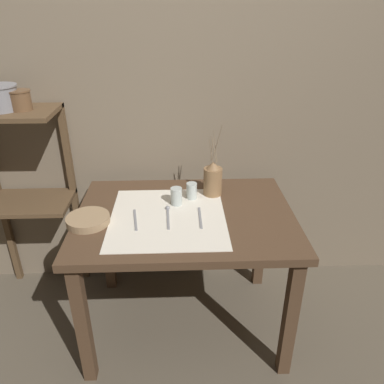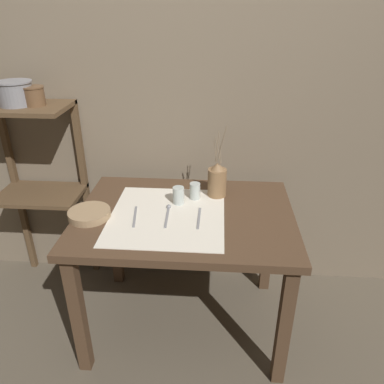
{
  "view_description": "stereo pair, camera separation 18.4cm",
  "coord_description": "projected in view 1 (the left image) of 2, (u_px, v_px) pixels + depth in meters",
  "views": [
    {
      "loc": [
        -0.03,
        -1.64,
        1.7
      ],
      "look_at": [
        0.04,
        0.0,
        0.86
      ],
      "focal_mm": 35.0,
      "sensor_mm": 36.0,
      "label": 1
    },
    {
      "loc": [
        0.16,
        -1.64,
        1.7
      ],
      "look_at": [
        0.04,
        0.0,
        0.86
      ],
      "focal_mm": 35.0,
      "sensor_mm": 36.0,
      "label": 2
    }
  ],
  "objects": [
    {
      "name": "glass_tumbler_far",
      "position": [
        192.0,
        191.0,
        2.02
      ],
      "size": [
        0.06,
        0.06,
        0.09
      ],
      "color": "#B7C1BC",
      "rests_on": "wooden_table"
    },
    {
      "name": "wooden_bowl",
      "position": [
        88.0,
        220.0,
        1.8
      ],
      "size": [
        0.21,
        0.21,
        0.04
      ],
      "color": "#9E7F5B",
      "rests_on": "wooden_table"
    },
    {
      "name": "wooden_shelf_unit",
      "position": [
        24.0,
        173.0,
        2.13
      ],
      "size": [
        0.49,
        0.33,
        1.2
      ],
      "color": "brown",
      "rests_on": "ground_plane"
    },
    {
      "name": "fork_outer",
      "position": [
        200.0,
        218.0,
        1.85
      ],
      "size": [
        0.01,
        0.2,
        0.0
      ],
      "color": "gray",
      "rests_on": "wooden_table"
    },
    {
      "name": "wooden_table",
      "position": [
        185.0,
        230.0,
        1.94
      ],
      "size": [
        1.1,
        0.81,
        0.74
      ],
      "color": "#4C3523",
      "rests_on": "ground_plane"
    },
    {
      "name": "spoon_inner",
      "position": [
        168.0,
        212.0,
        1.89
      ],
      "size": [
        0.03,
        0.21,
        0.02
      ],
      "color": "gray",
      "rests_on": "wooden_table"
    },
    {
      "name": "pitcher_with_flowers",
      "position": [
        213.0,
        179.0,
        2.04
      ],
      "size": [
        0.1,
        0.1,
        0.4
      ],
      "color": "olive",
      "rests_on": "wooden_table"
    },
    {
      "name": "ground_plane",
      "position": [
        186.0,
        321.0,
        2.23
      ],
      "size": [
        12.0,
        12.0,
        0.0
      ],
      "primitive_type": "plane",
      "color": "brown"
    },
    {
      "name": "knife_center",
      "position": [
        135.0,
        220.0,
        1.83
      ],
      "size": [
        0.04,
        0.2,
        0.0
      ],
      "color": "gray",
      "rests_on": "wooden_table"
    },
    {
      "name": "linen_cloth",
      "position": [
        168.0,
        217.0,
        1.86
      ],
      "size": [
        0.57,
        0.6,
        0.0
      ],
      "color": "silver",
      "rests_on": "wooden_table"
    },
    {
      "name": "stone_wall_back",
      "position": [
        182.0,
        100.0,
        2.15
      ],
      "size": [
        7.0,
        0.06,
        2.4
      ],
      "color": "#7A6B56",
      "rests_on": "ground_plane"
    },
    {
      "name": "glass_tumbler_near",
      "position": [
        176.0,
        196.0,
        1.95
      ],
      "size": [
        0.06,
        0.06,
        0.09
      ],
      "color": "#B7C1BC",
      "rests_on": "wooden_table"
    },
    {
      "name": "metal_pot_small",
      "position": [
        20.0,
        99.0,
        1.9
      ],
      "size": [
        0.11,
        0.11,
        0.1
      ],
      "color": "brown",
      "rests_on": "wooden_shelf_unit"
    }
  ]
}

